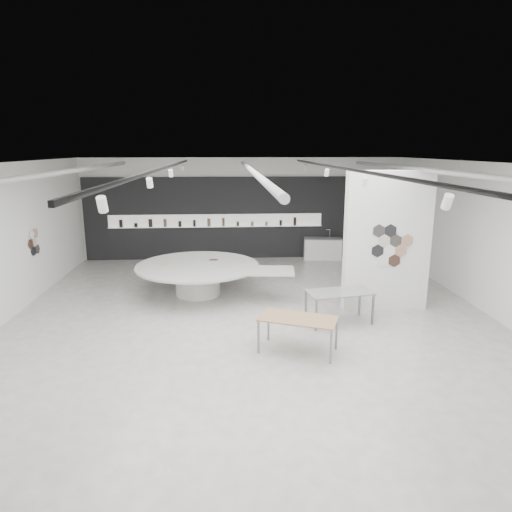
{
  "coord_description": "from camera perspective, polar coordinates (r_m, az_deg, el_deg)",
  "views": [
    {
      "loc": [
        -0.6,
        -10.22,
        4.14
      ],
      "look_at": [
        0.14,
        1.2,
        1.42
      ],
      "focal_mm": 32.0,
      "sensor_mm": 36.0,
      "label": 1
    }
  ],
  "objects": [
    {
      "name": "room",
      "position": [
        10.44,
        -0.85,
        1.94
      ],
      "size": [
        12.02,
        14.02,
        3.82
      ],
      "color": "#BCB9B1",
      "rests_on": "ground"
    },
    {
      "name": "back_wall_display",
      "position": [
        17.36,
        -1.97,
        4.74
      ],
      "size": [
        11.8,
        0.27,
        3.1
      ],
      "color": "black",
      "rests_on": "ground"
    },
    {
      "name": "partition_column",
      "position": [
        12.17,
        16.07,
        1.74
      ],
      "size": [
        2.2,
        0.38,
        3.6
      ],
      "color": "white",
      "rests_on": "ground"
    },
    {
      "name": "display_island",
      "position": [
        13.18,
        -6.99,
        -2.4
      ],
      "size": [
        4.65,
        3.85,
        0.9
      ],
      "rotation": [
        0.0,
        0.0,
        -0.1
      ],
      "color": "white",
      "rests_on": "ground"
    },
    {
      "name": "sample_table_wood",
      "position": [
        9.51,
        5.3,
        -8.01
      ],
      "size": [
        1.75,
        1.32,
        0.74
      ],
      "rotation": [
        0.0,
        0.0,
        -0.39
      ],
      "color": "#9E7751",
      "rests_on": "ground"
    },
    {
      "name": "sample_table_stone",
      "position": [
        11.15,
        10.39,
        -4.73
      ],
      "size": [
        1.65,
        1.04,
        0.79
      ],
      "rotation": [
        0.0,
        0.0,
        0.19
      ],
      "color": "gray",
      "rests_on": "ground"
    },
    {
      "name": "kitchen_counter",
      "position": [
        17.54,
        8.33,
        0.93
      ],
      "size": [
        1.49,
        0.72,
        1.13
      ],
      "rotation": [
        0.0,
        0.0,
        -0.11
      ],
      "color": "white",
      "rests_on": "ground"
    }
  ]
}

